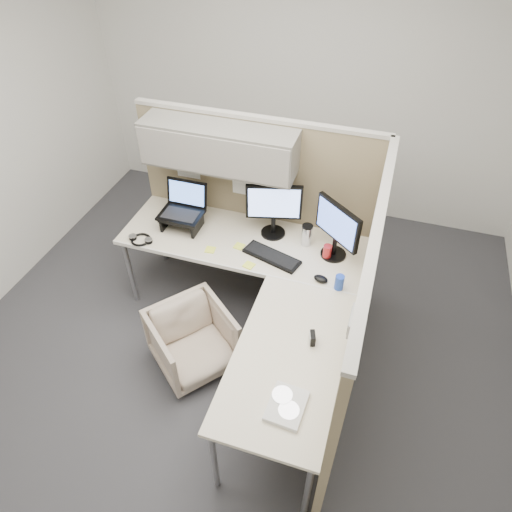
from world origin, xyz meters
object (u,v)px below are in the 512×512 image
(office_chair, at_px, (193,338))
(desk, at_px, (254,284))
(keyboard, at_px, (272,257))
(monitor_left, at_px, (274,206))

(office_chair, bearing_deg, desk, -9.55)
(desk, distance_m, keyboard, 0.28)
(office_chair, xyz_separation_m, keyboard, (0.45, 0.61, 0.45))
(keyboard, bearing_deg, desk, -85.19)
(desk, relative_size, keyboard, 4.37)
(monitor_left, bearing_deg, desk, -102.85)
(desk, bearing_deg, office_chair, -139.10)
(desk, height_order, monitor_left, monitor_left)
(office_chair, bearing_deg, keyboard, 3.23)
(monitor_left, bearing_deg, keyboard, -90.22)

